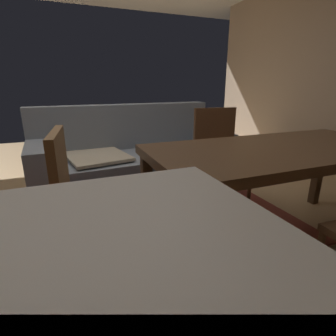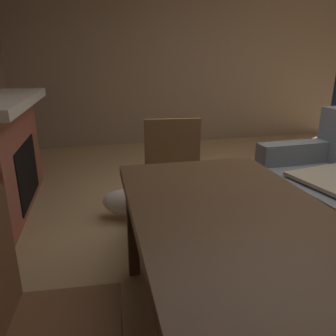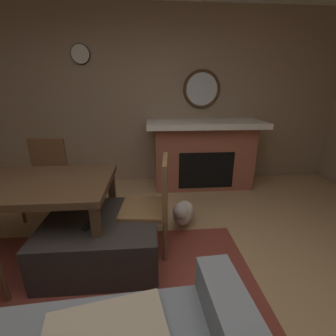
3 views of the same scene
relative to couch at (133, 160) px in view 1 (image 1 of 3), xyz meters
The scene contains 10 objects.
floor 0.84m from the couch, 128.70° to the right, with size 7.87×7.87×0.00m, color tan.
area_rug 0.78m from the couch, 101.46° to the right, with size 2.60×2.00×0.01m, color brown.
couch is the anchor object (origin of this frame).
ottoman_coffee_table 1.34m from the couch, 96.08° to the right, with size 0.99×0.84×0.42m, color #2D2826.
tv_remote 1.24m from the couch, 93.67° to the right, with size 0.05×0.16×0.02m, color black.
dining_table 1.67m from the couch, 64.21° to the right, with size 1.87×0.87×0.74m.
dining_chair_west 1.60m from the couch, 112.93° to the right, with size 0.48×0.48×0.93m.
dining_chair_north 0.99m from the couch, 41.88° to the right, with size 0.48×0.48×0.93m.
potted_plant 1.71m from the couch, 23.11° to the left, with size 0.32×0.32×0.47m.
small_dog 2.03m from the couch, 117.90° to the right, with size 0.35×0.49×0.32m.
Camera 1 is at (-0.19, -2.20, 1.14)m, focal length 27.84 mm.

